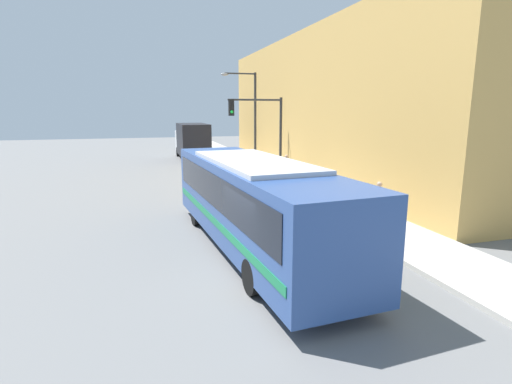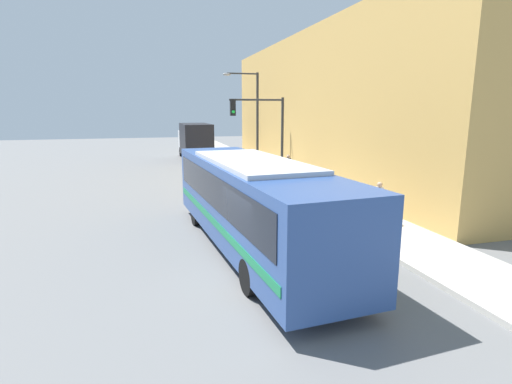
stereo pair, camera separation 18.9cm
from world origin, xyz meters
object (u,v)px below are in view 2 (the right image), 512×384
at_px(parking_meter, 294,177).
at_px(street_lamp, 253,113).
at_px(pedestrian_near_corner, 288,168).
at_px(city_bus, 251,198).
at_px(delivery_truck, 195,140).
at_px(pedestrian_mid_block, 379,202).
at_px(traffic_light_pole, 264,125).
at_px(fire_hydrant, 356,217).

height_order(parking_meter, street_lamp, street_lamp).
relative_size(parking_meter, pedestrian_near_corner, 0.72).
distance_m(city_bus, street_lamp, 16.93).
bearing_deg(street_lamp, pedestrian_near_corner, -80.44).
height_order(delivery_truck, parking_meter, delivery_truck).
height_order(pedestrian_near_corner, pedestrian_mid_block, pedestrian_near_corner).
bearing_deg(pedestrian_mid_block, pedestrian_near_corner, 90.98).
height_order(city_bus, delivery_truck, delivery_truck).
xyz_separation_m(delivery_truck, pedestrian_mid_block, (4.14, -24.50, -0.79)).
bearing_deg(delivery_truck, pedestrian_mid_block, -80.42).
bearing_deg(traffic_light_pole, city_bus, -108.96).
bearing_deg(pedestrian_mid_block, delivery_truck, 99.58).
relative_size(delivery_truck, pedestrian_near_corner, 4.67).
height_order(street_lamp, pedestrian_near_corner, street_lamp).
relative_size(city_bus, parking_meter, 9.44).
distance_m(delivery_truck, traffic_light_pole, 15.53).
bearing_deg(traffic_light_pole, parking_meter, -68.50).
bearing_deg(pedestrian_near_corner, parking_meter, -103.93).
distance_m(city_bus, parking_meter, 9.12).
height_order(city_bus, pedestrian_mid_block, city_bus).
height_order(fire_hydrant, street_lamp, street_lamp).
xyz_separation_m(fire_hydrant, traffic_light_pole, (-0.99, 9.21, 3.21)).
bearing_deg(pedestrian_near_corner, pedestrian_mid_block, -89.02).
height_order(fire_hydrant, pedestrian_mid_block, pedestrian_mid_block).
xyz_separation_m(delivery_truck, parking_meter, (3.20, -17.77, -0.81)).
relative_size(street_lamp, pedestrian_mid_block, 4.20).
relative_size(fire_hydrant, pedestrian_near_corner, 0.40).
bearing_deg(pedestrian_near_corner, street_lamp, 99.56).
relative_size(city_bus, street_lamp, 1.63).
relative_size(city_bus, pedestrian_mid_block, 6.84).
xyz_separation_m(fire_hydrant, street_lamp, (-0.10, 14.97, 3.86)).
relative_size(city_bus, fire_hydrant, 17.05).
distance_m(city_bus, pedestrian_near_corner, 12.22).
bearing_deg(delivery_truck, traffic_light_pole, -81.77).
height_order(traffic_light_pole, pedestrian_near_corner, traffic_light_pole).
height_order(fire_hydrant, traffic_light_pole, traffic_light_pole).
height_order(traffic_light_pole, parking_meter, traffic_light_pole).
bearing_deg(city_bus, delivery_truck, 82.72).
relative_size(traffic_light_pole, parking_meter, 4.24).
relative_size(traffic_light_pole, pedestrian_mid_block, 3.07).
xyz_separation_m(parking_meter, street_lamp, (-0.10, 8.27, 3.37)).
bearing_deg(fire_hydrant, street_lamp, 90.37).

